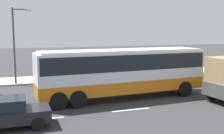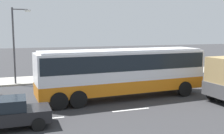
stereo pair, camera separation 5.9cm
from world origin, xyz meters
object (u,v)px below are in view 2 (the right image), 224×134
(car_black_sedan, at_px, (6,113))
(street_lamp, at_px, (16,40))
(pedestrian_near_curb, at_px, (136,65))
(coach_bus, at_px, (123,68))

(car_black_sedan, height_order, street_lamp, street_lamp)
(pedestrian_near_curb, bearing_deg, coach_bus, -129.58)
(pedestrian_near_curb, relative_size, street_lamp, 0.25)
(coach_bus, distance_m, street_lamp, 10.34)
(coach_bus, relative_size, pedestrian_near_curb, 7.35)
(car_black_sedan, xyz_separation_m, street_lamp, (0.67, 11.14, 3.13))
(coach_bus, relative_size, car_black_sedan, 2.93)
(street_lamp, bearing_deg, car_black_sedan, -93.42)
(pedestrian_near_curb, xyz_separation_m, street_lamp, (-12.19, -1.64, 2.83))
(car_black_sedan, bearing_deg, pedestrian_near_curb, 45.60)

